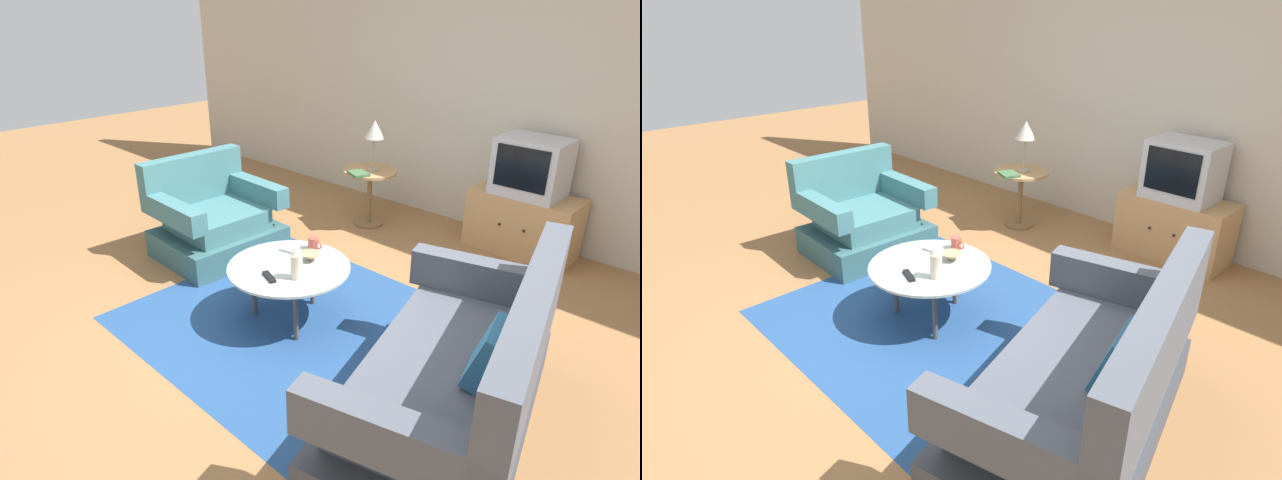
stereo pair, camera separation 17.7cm
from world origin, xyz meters
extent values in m
plane|color=olive|center=(0.00, 0.00, 0.00)|extent=(16.00, 16.00, 0.00)
cube|color=#BCB29E|center=(0.00, 2.57, 1.35)|extent=(9.00, 0.12, 2.70)
cube|color=navy|center=(-0.13, 0.04, 0.00)|extent=(2.05, 1.95, 0.00)
cube|color=#325C60|center=(-1.36, 0.34, 0.12)|extent=(0.85, 1.00, 0.24)
cube|color=#3D7075|center=(-1.36, 0.34, 0.33)|extent=(0.70, 0.72, 0.18)
cube|color=#3D7075|center=(-1.70, 0.35, 0.63)|extent=(0.17, 0.98, 0.42)
cube|color=#3D7075|center=(-1.37, -0.08, 0.51)|extent=(0.82, 0.17, 0.18)
cube|color=#3D7075|center=(-1.35, 0.75, 0.51)|extent=(0.82, 0.17, 0.18)
cube|color=#3E424B|center=(1.20, -0.12, 0.12)|extent=(1.26, 1.79, 0.24)
cube|color=#4C515B|center=(1.20, -0.12, 0.33)|extent=(1.05, 1.48, 0.18)
cube|color=#4C515B|center=(1.55, -0.03, 0.68)|extent=(0.56, 1.60, 0.52)
cube|color=#4C515B|center=(1.01, 0.59, 0.53)|extent=(0.87, 0.36, 0.23)
cube|color=#4C515B|center=(1.39, -0.84, 0.53)|extent=(0.87, 0.36, 0.23)
cube|color=teal|center=(1.43, -0.12, 0.57)|extent=(0.28, 0.34, 0.32)
cylinder|color=#B2C6C1|center=(-0.13, 0.04, 0.41)|extent=(0.84, 0.84, 0.02)
cylinder|color=#4C4742|center=(-0.16, 0.30, 0.20)|extent=(0.04, 0.04, 0.40)
cylinder|color=#4C4742|center=(-0.35, -0.10, 0.20)|extent=(0.04, 0.04, 0.40)
cylinder|color=#4C4742|center=(0.09, -0.11, 0.20)|extent=(0.04, 0.04, 0.40)
cylinder|color=tan|center=(-0.83, 1.80, 0.55)|extent=(0.53, 0.53, 0.02)
cylinder|color=brown|center=(-0.83, 1.80, 0.27)|extent=(0.05, 0.05, 0.54)
cylinder|color=brown|center=(-0.83, 1.80, 0.01)|extent=(0.29, 0.29, 0.02)
cube|color=tan|center=(0.55, 2.24, 0.27)|extent=(0.92, 0.45, 0.54)
sphere|color=black|center=(0.44, 2.01, 0.30)|extent=(0.02, 0.02, 0.02)
sphere|color=black|center=(0.66, 2.01, 0.30)|extent=(0.02, 0.02, 0.02)
cube|color=#B7B7BC|center=(0.55, 2.23, 0.79)|extent=(0.56, 0.42, 0.49)
cube|color=black|center=(0.55, 2.02, 0.82)|extent=(0.44, 0.01, 0.35)
cylinder|color=#9E937A|center=(-0.80, 1.80, 0.58)|extent=(0.11, 0.11, 0.02)
cylinder|color=#9E937A|center=(-0.80, 1.80, 0.73)|extent=(0.02, 0.02, 0.30)
cone|color=beige|center=(-0.80, 1.80, 0.97)|extent=(0.19, 0.19, 0.17)
cylinder|color=beige|center=(0.04, -0.05, 0.51)|extent=(0.08, 0.08, 0.17)
cone|color=beige|center=(0.04, -0.05, 0.62)|extent=(0.07, 0.07, 0.06)
cylinder|color=#B74C3D|center=(-0.20, 0.35, 0.47)|extent=(0.08, 0.08, 0.09)
torus|color=#B74C3D|center=(-0.14, 0.35, 0.47)|extent=(0.06, 0.01, 0.06)
cone|color=tan|center=(-0.08, 0.20, 0.45)|extent=(0.14, 0.14, 0.06)
cube|color=black|center=(-0.09, -0.17, 0.43)|extent=(0.16, 0.09, 0.02)
cube|color=#B2B2B7|center=(-0.29, 0.19, 0.43)|extent=(0.15, 0.07, 0.02)
cube|color=#3D663D|center=(-0.81, 1.60, 0.58)|extent=(0.24, 0.22, 0.03)
camera|label=1|loc=(2.26, -2.15, 2.08)|focal=29.86mm
camera|label=2|loc=(2.39, -2.02, 2.08)|focal=29.86mm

